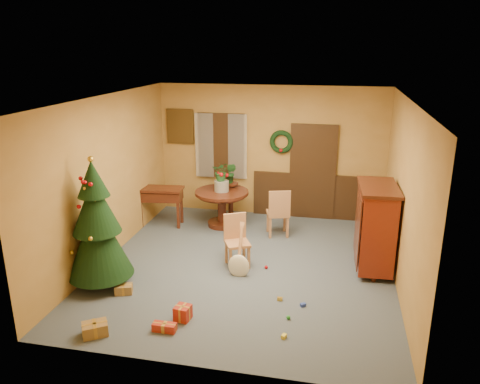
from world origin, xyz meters
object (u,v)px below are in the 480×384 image
(chair_near, at_px, (236,238))
(sideboard, at_px, (375,225))
(writing_desk, at_px, (161,197))
(dining_table, at_px, (222,202))
(christmas_tree, at_px, (97,226))

(chair_near, distance_m, sideboard, 2.37)
(chair_near, xyz_separation_m, writing_desk, (-1.97, 1.52, 0.14))
(dining_table, xyz_separation_m, sideboard, (3.03, -1.42, 0.26))
(dining_table, bearing_deg, sideboard, -25.18)
(writing_desk, distance_m, sideboard, 4.47)
(writing_desk, height_order, sideboard, sideboard)
(chair_near, bearing_deg, dining_table, 111.74)
(sideboard, bearing_deg, chair_near, -172.33)
(chair_near, height_order, sideboard, sideboard)
(writing_desk, bearing_deg, sideboard, -15.64)
(chair_near, distance_m, writing_desk, 2.49)
(christmas_tree, bearing_deg, sideboard, 18.96)
(dining_table, distance_m, christmas_tree, 3.20)
(sideboard, bearing_deg, dining_table, 154.82)
(chair_near, xyz_separation_m, christmas_tree, (-1.97, -1.16, 0.52))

